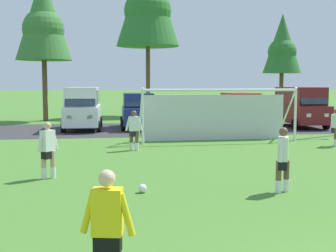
# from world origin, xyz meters

# --- Properties ---
(ground_plane) EXTENTS (400.00, 400.00, 0.00)m
(ground_plane) POSITION_xyz_m (0.00, 15.00, 0.00)
(ground_plane) COLOR #477A2D
(parking_lot_strip) EXTENTS (52.00, 8.40, 0.01)m
(parking_lot_strip) POSITION_xyz_m (0.00, 22.50, 0.00)
(parking_lot_strip) COLOR #333335
(parking_lot_strip) RESTS_ON ground
(soccer_ball) EXTENTS (0.22, 0.22, 0.22)m
(soccer_ball) POSITION_xyz_m (-2.93, 6.64, 0.11)
(soccer_ball) COLOR white
(soccer_ball) RESTS_ON ground
(soccer_goal) EXTENTS (7.45, 2.05, 2.57)m
(soccer_goal) POSITION_xyz_m (1.59, 16.50, 1.29)
(soccer_goal) COLOR white
(soccer_goal) RESTS_ON ground
(referee) EXTENTS (0.72, 0.32, 1.64)m
(referee) POSITION_xyz_m (-3.87, 1.29, 0.82)
(referee) COLOR beige
(referee) RESTS_ON ground
(player_midfield_center) EXTENTS (0.59, 0.57, 1.64)m
(player_midfield_center) POSITION_xyz_m (-5.45, 8.74, 0.82)
(player_midfield_center) COLOR tan
(player_midfield_center) RESTS_ON ground
(player_defender_far) EXTENTS (0.75, 0.32, 1.64)m
(player_defender_far) POSITION_xyz_m (-2.60, 13.87, 0.82)
(player_defender_far) COLOR brown
(player_defender_far) RESTS_ON ground
(player_winger_left) EXTENTS (0.33, 0.75, 1.64)m
(player_winger_left) POSITION_xyz_m (6.25, 13.78, 0.82)
(player_winger_left) COLOR brown
(player_winger_left) RESTS_ON ground
(player_winger_right) EXTENTS (0.47, 0.66, 1.64)m
(player_winger_right) POSITION_xyz_m (0.55, 6.17, 0.82)
(player_winger_right) COLOR brown
(player_winger_right) RESTS_ON ground
(parked_car_slot_far_left) EXTENTS (2.32, 4.86, 2.52)m
(parked_car_slot_far_left) POSITION_xyz_m (-4.99, 22.73, 1.34)
(parked_car_slot_far_left) COLOR silver
(parked_car_slot_far_left) RESTS_ON ground
(parked_car_slot_left) EXTENTS (2.24, 4.65, 2.16)m
(parked_car_slot_left) POSITION_xyz_m (-1.65, 23.03, 1.11)
(parked_car_slot_left) COLOR navy
(parked_car_slot_left) RESTS_ON ground
(parked_car_slot_center_left) EXTENTS (2.28, 4.33, 1.72)m
(parked_car_slot_center_left) POSITION_xyz_m (1.71, 23.68, 0.88)
(parked_car_slot_center_left) COLOR #194C2D
(parked_car_slot_center_left) RESTS_ON ground
(parked_car_slot_center) EXTENTS (2.17, 4.62, 2.16)m
(parked_car_slot_center) POSITION_xyz_m (4.74, 22.57, 1.11)
(parked_car_slot_center) COLOR red
(parked_car_slot_center) RESTS_ON ground
(parked_car_slot_center_right) EXTENTS (2.33, 4.87, 2.52)m
(parked_car_slot_center_right) POSITION_xyz_m (8.58, 22.27, 1.34)
(parked_car_slot_center_right) COLOR maroon
(parked_car_slot_center_right) RESTS_ON ground
(tree_left_edge) EXTENTS (4.02, 4.02, 10.73)m
(tree_left_edge) POSITION_xyz_m (-7.97, 29.53, 7.37)
(tree_left_edge) COLOR brown
(tree_left_edge) RESTS_ON ground
(tree_mid_left) EXTENTS (5.33, 5.33, 14.21)m
(tree_mid_left) POSITION_xyz_m (0.11, 33.78, 9.78)
(tree_mid_left) COLOR brown
(tree_mid_left) RESTS_ON ground
(tree_center_back) EXTENTS (3.33, 3.33, 8.88)m
(tree_center_back) POSITION_xyz_m (11.98, 33.43, 6.10)
(tree_center_back) COLOR brown
(tree_center_back) RESTS_ON ground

